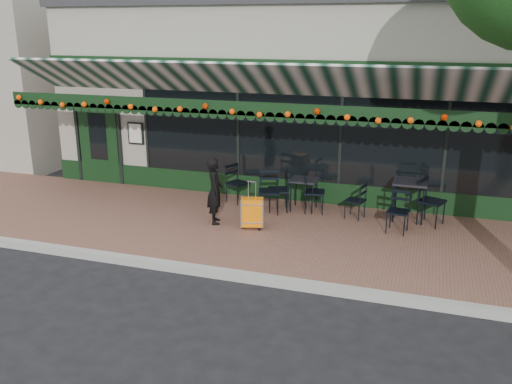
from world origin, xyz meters
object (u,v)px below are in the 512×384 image
(chair_a_front, at_px, (398,212))
(chair_solo, at_px, (237,184))
(cafe_table_a, at_px, (410,185))
(chair_a_right, at_px, (432,202))
(chair_b_front, at_px, (269,192))
(chair_a_left, at_px, (355,201))
(suitcase, at_px, (252,213))
(chair_b_left, at_px, (278,190))
(cafe_table_b, at_px, (304,182))
(woman, at_px, (215,191))
(chair_b_right, at_px, (315,192))

(chair_a_front, distance_m, chair_solo, 3.74)
(cafe_table_a, distance_m, chair_a_front, 0.92)
(chair_a_right, bearing_deg, chair_a_front, 158.45)
(chair_b_front, xyz_separation_m, chair_solo, (-0.90, 0.48, -0.02))
(chair_a_left, height_order, chair_a_right, chair_a_right)
(cafe_table_a, bearing_deg, suitcase, -152.92)
(chair_solo, bearing_deg, chair_b_left, -79.58)
(cafe_table_b, bearing_deg, chair_a_right, -2.58)
(woman, height_order, chair_a_front, woman)
(woman, xyz_separation_m, chair_a_front, (3.61, 0.59, -0.27))
(woman, height_order, chair_a_left, woman)
(woman, relative_size, chair_solo, 1.55)
(chair_a_right, distance_m, chair_a_front, 0.91)
(suitcase, xyz_separation_m, cafe_table_a, (2.95, 1.51, 0.43))
(chair_b_left, relative_size, chair_b_right, 1.03)
(chair_a_left, relative_size, chair_a_right, 0.79)
(chair_a_right, height_order, chair_a_front, chair_a_right)
(suitcase, bearing_deg, chair_a_left, 16.80)
(chair_solo, bearing_deg, suitcase, -125.03)
(chair_b_right, relative_size, chair_b_front, 0.96)
(chair_b_right, distance_m, chair_b_front, 0.99)
(cafe_table_b, height_order, chair_a_right, chair_a_right)
(chair_a_right, bearing_deg, cafe_table_b, 108.87)
(woman, height_order, chair_solo, woman)
(cafe_table_a, bearing_deg, chair_a_right, -20.87)
(chair_a_right, bearing_deg, chair_b_right, 110.92)
(chair_a_left, distance_m, chair_b_front, 1.84)
(chair_a_left, bearing_deg, cafe_table_b, -85.42)
(suitcase, relative_size, chair_a_right, 1.01)
(cafe_table_b, height_order, chair_b_front, chair_b_front)
(chair_b_front, bearing_deg, chair_a_front, -23.81)
(chair_a_front, distance_m, chair_b_front, 2.76)
(suitcase, bearing_deg, chair_a_right, 4.72)
(chair_a_left, bearing_deg, cafe_table_a, 119.08)
(cafe_table_a, distance_m, chair_b_front, 2.96)
(cafe_table_a, height_order, chair_a_front, cafe_table_a)
(chair_a_left, relative_size, chair_b_right, 0.85)
(chair_a_front, height_order, chair_solo, chair_solo)
(woman, height_order, cafe_table_a, woman)
(cafe_table_b, distance_m, chair_a_front, 2.22)
(chair_a_right, relative_size, chair_b_right, 1.08)
(chair_a_right, distance_m, chair_solo, 4.26)
(woman, distance_m, cafe_table_b, 2.07)
(cafe_table_a, bearing_deg, chair_b_front, -170.79)
(chair_a_front, xyz_separation_m, chair_b_front, (-2.74, 0.36, 0.05))
(chair_a_front, bearing_deg, chair_b_front, -179.46)
(suitcase, relative_size, chair_a_left, 1.28)
(chair_b_right, bearing_deg, cafe_table_b, 59.17)
(chair_a_left, xyz_separation_m, chair_b_front, (-1.83, -0.20, 0.08))
(suitcase, bearing_deg, chair_b_left, 64.23)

